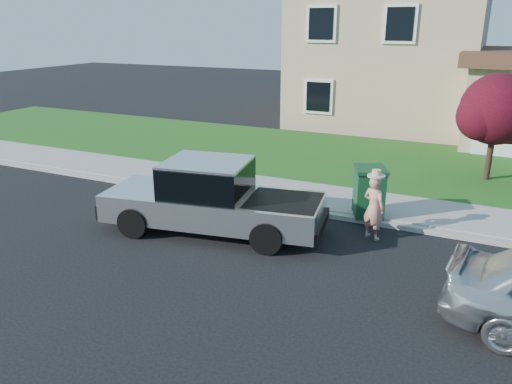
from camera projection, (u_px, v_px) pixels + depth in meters
ground at (230, 253)px, 10.62m from camera, size 80.00×80.00×0.00m
curb at (318, 213)px, 12.69m from camera, size 40.00×0.20×0.12m
sidewalk at (330, 199)px, 13.63m from camera, size 40.00×2.00×0.15m
lawn at (368, 161)px, 17.49m from camera, size 40.00×7.00×0.10m
house at (419, 56)px, 23.12m from camera, size 14.00×11.30×6.85m
pickup_truck at (212, 199)px, 11.51m from camera, size 5.38×2.55×1.70m
woman at (374, 206)px, 11.13m from camera, size 0.63×0.54×1.62m
ornamental_tree at (497, 113)px, 14.65m from camera, size 2.32×2.10×3.19m
trash_bin at (369, 191)px, 12.15m from camera, size 1.01×1.07×1.21m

